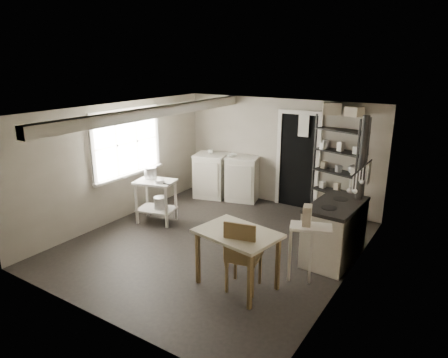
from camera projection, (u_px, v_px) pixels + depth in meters
The scene contains 31 objects.
floor at pixel (215, 244), 6.95m from camera, with size 5.00×5.00×0.00m, color black.
ceiling at pixel (214, 111), 6.29m from camera, with size 5.00×5.00×0.00m, color white.
wall_back at pixel (279, 152), 8.63m from camera, with size 4.50×0.02×2.30m, color #A09888.
wall_front at pixel (93, 234), 4.61m from camera, with size 4.50×0.02×2.30m, color #A09888.
wall_left at pixel (119, 162), 7.79m from camera, with size 0.02×5.00×2.30m, color #A09888.
wall_right at pixel (350, 207), 5.45m from camera, with size 0.02×5.00×2.30m, color #A09888.
window at pixel (126, 143), 7.83m from camera, with size 0.12×1.76×1.28m, color beige, non-canonical shape.
doorway at pixel (298, 162), 8.42m from camera, with size 0.96×0.10×2.08m, color beige, non-canonical shape.
ceiling_beam at pixel (157, 112), 6.94m from camera, with size 0.18×5.00×0.18m, color beige, non-canonical shape.
wallpaper_panel at pixel (350, 206), 5.46m from camera, with size 0.01×5.00×2.30m, color beige, non-canonical shape.
utensil_rail at pixel (360, 168), 5.85m from camera, with size 0.06×1.20×0.44m, color #B4B4B6, non-canonical shape.
prep_table at pixel (156, 202), 7.78m from camera, with size 0.74×0.53×0.84m, color beige, non-canonical shape.
stockpot at pixel (151, 174), 7.77m from camera, with size 0.24×0.24×0.26m, color #B4B4B6.
saucepan at pixel (160, 182), 7.52m from camera, with size 0.19×0.19×0.11m, color #B4B4B6.
bucket at pixel (160, 203), 7.77m from camera, with size 0.24×0.24×0.26m, color #B4B4B6.
base_cabinets at pixel (227, 178), 9.14m from camera, with size 1.53×0.66×1.01m, color beige, non-canonical shape.
mixing_bowl at pixel (231, 158), 8.91m from camera, with size 0.28×0.28×0.07m, color white.
counter_cup at pixel (211, 155), 9.13m from camera, with size 0.12×0.12×0.10m, color white.
shelf_rack at pixel (338, 173), 7.82m from camera, with size 0.98×0.38×2.07m, color black, non-canonical shape.
shelf_jar at pixel (322, 150), 7.82m from camera, with size 0.09×0.09×0.19m, color white.
storage_box_a at pixel (331, 117), 7.63m from camera, with size 0.33×0.29×0.23m, color #BEB298.
storage_box_b at pixel (354, 120), 7.41m from camera, with size 0.27×0.25×0.17m, color #BEB298.
stove at pixel (334, 234), 6.30m from camera, with size 0.67×1.20×0.95m, color beige, non-canonical shape.
stovepipe at pixel (362, 160), 6.17m from camera, with size 0.10×0.10×1.29m, color black, non-canonical shape.
side_ledge at pixel (309, 256), 5.61m from camera, with size 0.58×0.31×0.89m, color beige, non-canonical shape.
oats_box at pixel (307, 217), 5.47m from camera, with size 0.11×0.19×0.28m, color #BEB298.
work_table at pixel (237, 262), 5.55m from camera, with size 1.09×0.76×0.83m, color beige, non-canonical shape.
table_cup at pixel (246, 237), 5.31m from camera, with size 0.11×0.11×0.10m, color white.
chair at pixel (244, 257), 5.47m from camera, with size 0.44×0.46×1.06m, color brown, non-canonical shape.
flour_sack at pixel (328, 207), 8.00m from camera, with size 0.37×0.31×0.44m, color silver.
floor_crock at pixel (313, 263), 6.14m from camera, with size 0.13×0.13×0.16m, color white.
Camera 1 is at (3.57, -5.23, 3.08)m, focal length 32.00 mm.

